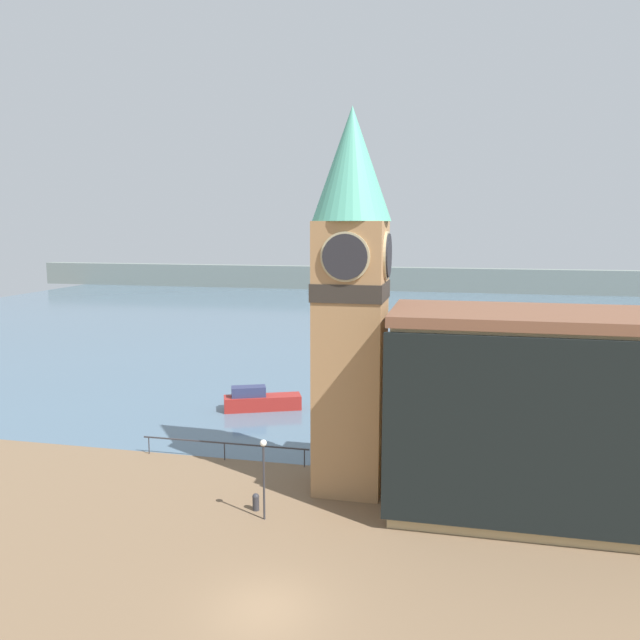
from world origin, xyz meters
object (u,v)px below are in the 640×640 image
boat_near (260,401)px  mooring_bollard_near (256,501)px  lamp_post (264,464)px  pier_building (529,414)px  clock_tower (351,293)px

boat_near → mooring_bollard_near: (4.99, -16.19, -0.23)m
boat_near → lamp_post: size_ratio=1.51×
pier_building → boat_near: size_ratio=2.22×
pier_building → boat_near: bearing=142.6°
clock_tower → lamp_post: clock_tower is taller
mooring_bollard_near → lamp_post: bearing=-50.0°
boat_near → lamp_post: bearing=-93.5°
pier_building → boat_near: 22.81m
clock_tower → boat_near: clock_tower is taller
mooring_bollard_near → boat_near: bearing=107.1°
pier_building → lamp_post: pier_building is taller
pier_building → lamp_post: size_ratio=3.35×
boat_near → mooring_bollard_near: 16.94m
clock_tower → mooring_bollard_near: size_ratio=22.75×
mooring_bollard_near → lamp_post: (0.69, -0.82, 2.28)m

